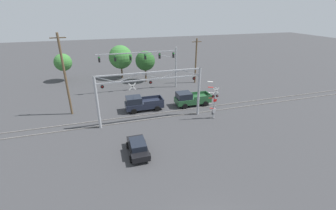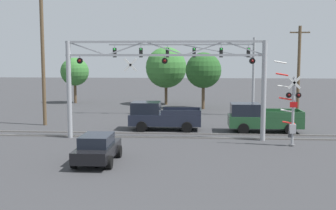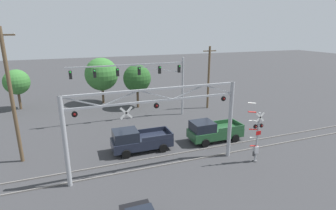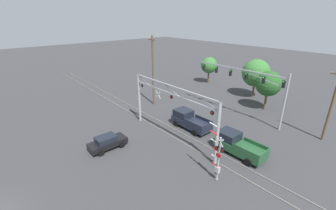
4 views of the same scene
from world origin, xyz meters
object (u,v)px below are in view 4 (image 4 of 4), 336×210
background_tree_far_left_verge (209,65)px  background_tree_far_right_verge (256,73)px  background_tree_beyond_span (268,84)px  traffic_signal_span (254,83)px  sedan_waiting (107,142)px  crossing_signal_mast (218,160)px  crossing_gantry (171,106)px  pickup_truck_following (237,144)px  utility_pole_right (332,105)px  utility_pole_left (153,71)px  pickup_truck_lead (189,120)px

background_tree_far_left_verge → background_tree_far_right_verge: (10.65, -0.83, 0.52)m
background_tree_beyond_span → background_tree_far_right_verge: background_tree_far_right_verge is taller
traffic_signal_span → sedan_waiting: 19.37m
crossing_signal_mast → background_tree_far_right_verge: (-9.19, 21.75, 2.13)m
background_tree_beyond_span → background_tree_far_right_verge: size_ratio=0.90×
crossing_signal_mast → background_tree_far_left_verge: bearing=131.3°
crossing_gantry → traffic_signal_span: 11.94m
traffic_signal_span → pickup_truck_following: traffic_signal_span is taller
background_tree_far_left_verge → utility_pole_right: bearing=-19.0°
crossing_gantry → background_tree_far_right_verge: background_tree_far_right_verge is taller
pickup_truck_following → background_tree_far_left_verge: (-18.68, 17.80, 2.64)m
utility_pole_left → background_tree_far_right_verge: 17.32m
sedan_waiting → utility_pole_left: utility_pole_left is taller
traffic_signal_span → background_tree_beyond_span: bearing=93.9°
sedan_waiting → background_tree_far_right_verge: size_ratio=0.61×
sedan_waiting → traffic_signal_span: bearing=72.1°
pickup_truck_lead → background_tree_far_right_verge: (-0.92, 16.60, 3.16)m
background_tree_far_left_verge → crossing_gantry: bearing=-59.9°
sedan_waiting → background_tree_far_right_verge: background_tree_far_right_verge is taller
pickup_truck_lead → background_tree_far_left_verge: (-11.58, 17.43, 2.64)m
traffic_signal_span → background_tree_far_left_verge: traffic_signal_span is taller
crossing_gantry → background_tree_beyond_span: bearing=80.9°
utility_pole_left → background_tree_far_left_verge: size_ratio=1.99×
sedan_waiting → utility_pole_right: (14.18, 19.28, 3.47)m
pickup_truck_following → sedan_waiting: size_ratio=1.30×
utility_pole_right → sedan_waiting: bearing=-126.3°
pickup_truck_lead → crossing_gantry: bearing=-80.7°
pickup_truck_following → utility_pole_left: utility_pole_left is taller
crossing_signal_mast → pickup_truck_lead: bearing=148.1°
crossing_gantry → background_tree_beyond_span: 16.53m
crossing_gantry → sedan_waiting: size_ratio=3.26×
crossing_signal_mast → utility_pole_left: utility_pole_left is taller
pickup_truck_lead → crossing_signal_mast: bearing=-31.9°
pickup_truck_following → background_tree_beyond_span: bearing=106.5°
background_tree_far_right_verge → utility_pole_left: bearing=-118.8°
crossing_gantry → background_tree_far_left_verge: 24.23m
crossing_signal_mast → pickup_truck_lead: crossing_signal_mast is taller
pickup_truck_following → crossing_gantry: bearing=-154.2°
sedan_waiting → background_tree_far_left_verge: background_tree_far_left_verge is taller
crossing_gantry → utility_pole_right: 17.13m
crossing_gantry → pickup_truck_lead: bearing=99.3°
pickup_truck_lead → utility_pole_right: size_ratio=0.64×
crossing_signal_mast → sedan_waiting: crossing_signal_mast is taller
traffic_signal_span → crossing_signal_mast: bearing=-70.2°
traffic_signal_span → utility_pole_left: (-12.77, -6.53, 0.28)m
pickup_truck_following → background_tree_far_right_verge: size_ratio=0.79×
utility_pole_right → background_tree_beyond_span: size_ratio=1.40×
sedan_waiting → background_tree_far_right_verge: (1.35, 26.56, 3.41)m
crossing_gantry → sedan_waiting: (-2.85, -6.44, -3.31)m
crossing_gantry → background_tree_far_left_verge: bearing=120.1°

